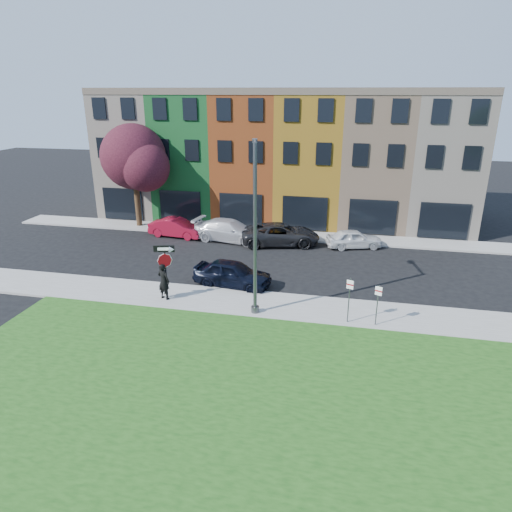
% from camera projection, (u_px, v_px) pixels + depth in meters
% --- Properties ---
extents(ground, '(120.00, 120.00, 0.00)m').
position_uv_depth(ground, '(264.00, 336.00, 20.32)').
color(ground, black).
rests_on(ground, ground).
extents(sidewalk_near, '(40.00, 3.00, 0.12)m').
position_uv_depth(sidewalk_near, '(315.00, 309.00, 22.67)').
color(sidewalk_near, gray).
rests_on(sidewalk_near, ground).
extents(sidewalk_far, '(40.00, 2.40, 0.12)m').
position_uv_depth(sidewalk_far, '(263.00, 233.00, 34.67)').
color(sidewalk_far, gray).
rests_on(sidewalk_far, ground).
extents(grass_park, '(40.00, 16.00, 0.10)m').
position_uv_depth(grass_park, '(494.00, 466.00, 13.23)').
color(grass_park, '#194213').
rests_on(grass_park, ground).
extents(rowhouse_block, '(30.00, 10.12, 10.00)m').
position_uv_depth(rowhouse_block, '(283.00, 157.00, 38.57)').
color(rowhouse_block, '#BDAE9C').
rests_on(rowhouse_block, ground).
extents(stop_sign, '(1.03, 0.28, 2.91)m').
position_uv_depth(stop_sign, '(165.00, 261.00, 22.99)').
color(stop_sign, black).
rests_on(stop_sign, sidewalk_near).
extents(man, '(1.03, 0.94, 1.97)m').
position_uv_depth(man, '(164.00, 281.00, 23.38)').
color(man, black).
rests_on(man, sidewalk_near).
extents(sedan_near, '(2.89, 4.82, 1.49)m').
position_uv_depth(sedan_near, '(232.00, 273.00, 25.31)').
color(sedan_near, black).
rests_on(sedan_near, ground).
extents(parked_car_red, '(2.46, 4.53, 1.38)m').
position_uv_depth(parked_car_red, '(177.00, 228.00, 33.92)').
color(parked_car_red, maroon).
rests_on(parked_car_red, ground).
extents(parked_car_silver, '(3.56, 5.89, 1.54)m').
position_uv_depth(parked_car_silver, '(230.00, 230.00, 32.96)').
color(parked_car_silver, '#BDBCC2').
rests_on(parked_car_silver, ground).
extents(parked_car_dark, '(4.98, 6.62, 1.53)m').
position_uv_depth(parked_car_dark, '(280.00, 234.00, 32.14)').
color(parked_car_dark, black).
rests_on(parked_car_dark, ground).
extents(parked_car_white, '(3.64, 4.65, 1.29)m').
position_uv_depth(parked_car_white, '(354.00, 239.00, 31.54)').
color(parked_car_white, silver).
rests_on(parked_car_white, ground).
extents(street_lamp, '(0.83, 2.55, 8.11)m').
position_uv_depth(street_lamp, '(255.00, 231.00, 21.08)').
color(street_lamp, '#45484A').
rests_on(street_lamp, sidewalk_near).
extents(parking_sign_a, '(0.30, 0.16, 1.99)m').
position_uv_depth(parking_sign_a, '(378.00, 300.00, 20.63)').
color(parking_sign_a, '#45484A').
rests_on(parking_sign_a, sidewalk_near).
extents(parking_sign_b, '(0.31, 0.14, 2.22)m').
position_uv_depth(parking_sign_b, '(349.00, 295.00, 20.84)').
color(parking_sign_b, '#45484A').
rests_on(parking_sign_b, sidewalk_near).
extents(tree_purple, '(5.94, 5.19, 7.90)m').
position_uv_depth(tree_purple, '(135.00, 158.00, 34.81)').
color(tree_purple, black).
rests_on(tree_purple, sidewalk_far).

